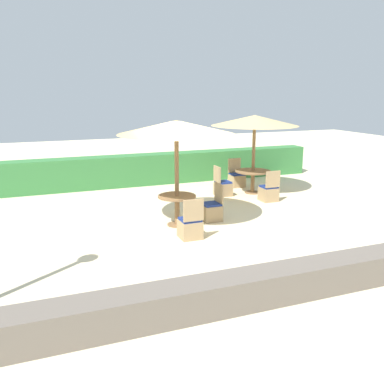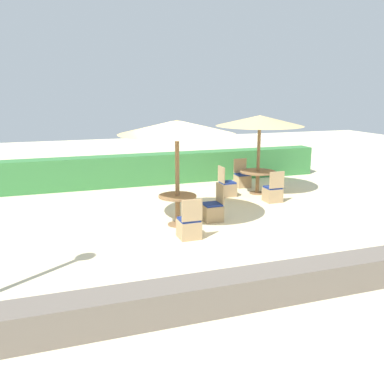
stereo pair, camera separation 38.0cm
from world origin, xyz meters
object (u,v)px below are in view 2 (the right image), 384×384
object	(u,v)px
parasol_center	(177,128)
patio_chair_center_south	(189,227)
parasol_back_right	(260,121)
round_table_back_right	(258,176)
round_table_center	(178,203)
patio_chair_center_east	(213,210)
patio_chair_back_right_north	(242,179)
patio_chair_back_right_west	(227,188)
patio_chair_back_right_south	(273,193)

from	to	relation	value
parasol_center	patio_chair_center_south	size ratio (longest dim) A/B	2.95
parasol_back_right	round_table_back_right	xyz separation A→B (m)	(0.00, 0.00, -1.70)
round_table_center	parasol_back_right	distance (m)	4.37
parasol_back_right	parasol_center	bearing A→B (deg)	-145.90
patio_chair_center_south	patio_chair_center_east	distance (m)	1.42
patio_chair_back_right_north	parasol_center	bearing A→B (deg)	44.90
patio_chair_center_east	patio_chair_back_right_west	bearing A→B (deg)	-31.33
patio_chair_back_right_south	patio_chair_back_right_west	distance (m)	1.46
round_table_center	round_table_back_right	xyz separation A→B (m)	(3.32, 2.25, 0.02)
patio_chair_center_east	parasol_back_right	world-z (taller)	parasol_back_right
parasol_back_right	patio_chair_back_right_north	size ratio (longest dim) A/B	2.88
parasol_back_right	patio_chair_back_right_north	bearing A→B (deg)	92.18
patio_chair_back_right_north	patio_chair_back_right_west	size ratio (longest dim) A/B	1.00
patio_chair_center_east	patio_chair_center_south	bearing A→B (deg)	136.69
patio_chair_center_east	patio_chair_back_right_north	bearing A→B (deg)	-36.09
patio_chair_center_east	patio_chair_back_right_south	bearing A→B (deg)	-63.99
patio_chair_back_right_west	parasol_center	bearing A→B (deg)	-45.21
round_table_center	patio_chair_center_south	world-z (taller)	patio_chair_center_south
parasol_center	parasol_back_right	size ratio (longest dim) A/B	1.03
patio_chair_back_right_west	patio_chair_back_right_north	bearing A→B (deg)	135.15
parasol_back_right	patio_chair_back_right_north	distance (m)	2.25
round_table_center	patio_chair_back_right_north	xyz separation A→B (m)	(3.28, 3.27, -0.29)
parasol_center	patio_chair_back_right_north	bearing A→B (deg)	44.90
round_table_center	parasol_back_right	world-z (taller)	parasol_back_right
parasol_center	patio_chair_center_east	distance (m)	2.29
round_table_back_right	patio_chair_back_right_south	size ratio (longest dim) A/B	1.20
parasol_center	patio_chair_back_right_north	xyz separation A→B (m)	(3.28, 3.27, -2.09)
parasol_center	parasol_back_right	bearing A→B (deg)	34.10
patio_chair_center_east	parasol_back_right	distance (m)	3.81
round_table_center	patio_chair_back_right_west	distance (m)	3.23
round_table_back_right	patio_chair_back_right_south	distance (m)	1.10
round_table_center	patio_chair_back_right_west	xyz separation A→B (m)	(2.29, 2.27, -0.29)
patio_chair_center_east	patio_chair_back_right_south	world-z (taller)	same
patio_chair_back_right_south	patio_chair_back_right_west	xyz separation A→B (m)	(-0.99, 1.08, 0.00)
patio_chair_center_south	patio_chair_center_east	xyz separation A→B (m)	(0.97, 1.03, 0.00)
parasol_center	patio_chair_center_south	distance (m)	2.31
round_table_center	round_table_back_right	world-z (taller)	round_table_center
round_table_back_right	patio_chair_back_right_north	xyz separation A→B (m)	(-0.04, 1.02, -0.31)
patio_chair_center_east	round_table_back_right	xyz separation A→B (m)	(2.39, 2.20, 0.31)
parasol_back_right	round_table_back_right	world-z (taller)	parasol_back_right
patio_chair_center_south	parasol_back_right	distance (m)	5.08
parasol_center	round_table_back_right	world-z (taller)	parasol_center
patio_chair_center_south	patio_chair_back_right_north	bearing A→B (deg)	52.02
parasol_back_right	patio_chair_back_right_west	xyz separation A→B (m)	(-1.04, 0.02, -2.01)
parasol_center	patio_chair_back_right_south	world-z (taller)	parasol_center
patio_chair_center_east	patio_chair_back_right_west	world-z (taller)	same
patio_chair_back_right_south	patio_chair_back_right_west	size ratio (longest dim) A/B	1.00
parasol_center	round_table_center	bearing A→B (deg)	0.00
round_table_back_right	patio_chair_center_south	bearing A→B (deg)	-136.12
patio_chair_center_south	round_table_back_right	distance (m)	4.67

